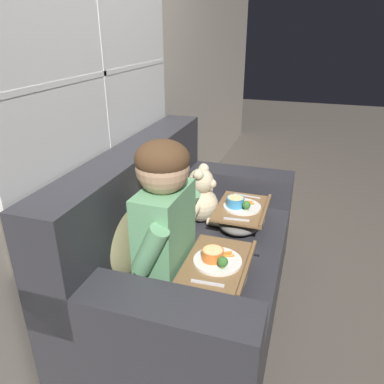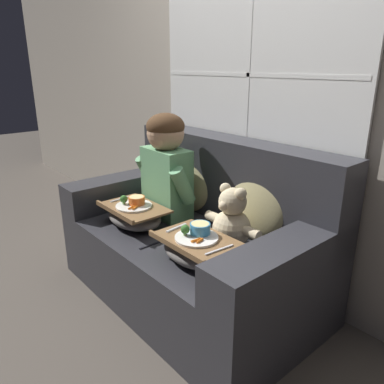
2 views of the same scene
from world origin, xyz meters
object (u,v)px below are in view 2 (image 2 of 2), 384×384
(lap_tray_teddy, at_px, (196,248))
(lap_tray_child, at_px, (134,215))
(couch, at_px, (197,242))
(child_figure, at_px, (166,161))
(throw_pillow_behind_child, at_px, (191,181))
(teddy_bear, at_px, (231,221))
(throw_pillow_behind_teddy, at_px, (257,203))

(lap_tray_teddy, bearing_deg, lap_tray_child, -179.91)
(couch, bearing_deg, lap_tray_teddy, -42.16)
(child_figure, xyz_separation_m, lap_tray_teddy, (0.59, -0.26, -0.30))
(throw_pillow_behind_child, xyz_separation_m, lap_tray_teddy, (0.59, -0.46, -0.13))
(lap_tray_child, relative_size, lap_tray_teddy, 1.01)
(couch, height_order, teddy_bear, couch)
(throw_pillow_behind_teddy, relative_size, teddy_bear, 1.19)
(couch, bearing_deg, throw_pillow_behind_child, 146.28)
(throw_pillow_behind_child, relative_size, teddy_bear, 1.16)
(throw_pillow_behind_teddy, height_order, teddy_bear, throw_pillow_behind_teddy)
(throw_pillow_behind_teddy, bearing_deg, child_figure, -160.61)
(child_figure, height_order, lap_tray_teddy, child_figure)
(throw_pillow_behind_teddy, bearing_deg, teddy_bear, -90.00)
(child_figure, relative_size, teddy_bear, 1.79)
(child_figure, bearing_deg, throw_pillow_behind_child, 89.99)
(throw_pillow_behind_child, bearing_deg, child_figure, -90.01)
(child_figure, xyz_separation_m, teddy_bear, (0.59, -0.00, -0.22))
(couch, distance_m, lap_tray_teddy, 0.43)
(throw_pillow_behind_child, bearing_deg, throw_pillow_behind_teddy, 0.00)
(teddy_bear, bearing_deg, throw_pillow_behind_teddy, 90.00)
(teddy_bear, bearing_deg, child_figure, 179.64)
(throw_pillow_behind_teddy, distance_m, teddy_bear, 0.22)
(throw_pillow_behind_child, height_order, throw_pillow_behind_teddy, throw_pillow_behind_teddy)
(throw_pillow_behind_child, distance_m, teddy_bear, 0.63)
(couch, xyz_separation_m, child_figure, (-0.30, -0.01, 0.47))
(couch, xyz_separation_m, throw_pillow_behind_teddy, (0.30, 0.20, 0.30))
(teddy_bear, bearing_deg, lap_tray_child, -156.85)
(couch, distance_m, lap_tray_child, 0.43)
(child_figure, bearing_deg, lap_tray_child, -90.11)
(lap_tray_teddy, bearing_deg, couch, 137.84)
(throw_pillow_behind_child, distance_m, child_figure, 0.27)
(throw_pillow_behind_child, relative_size, throw_pillow_behind_teddy, 0.98)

